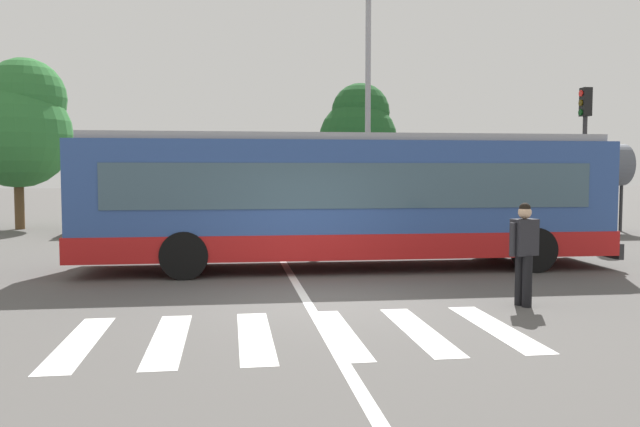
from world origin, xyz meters
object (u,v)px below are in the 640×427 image
at_px(parked_car_silver, 319,210).
at_px(twin_arm_street_lamp, 368,69).
at_px(parked_car_black, 247,211).
at_px(parked_car_teal, 388,210).
at_px(city_transit_bus, 346,199).
at_px(traffic_light_far_corner, 585,139).
at_px(background_tree_left, 20,124).
at_px(pedestrian_crossing_street, 524,248).
at_px(parked_car_champagne, 102,211).
at_px(parked_car_blue, 179,210).
at_px(bus_stop_shelter, 568,167).
at_px(background_tree_right, 359,132).

xyz_separation_m(parked_car_silver, twin_arm_street_lamp, (1.64, -1.06, 5.17)).
relative_size(parked_car_black, twin_arm_street_lamp, 0.48).
height_order(parked_car_black, parked_car_teal, same).
distance_m(city_transit_bus, traffic_light_far_corner, 9.85).
bearing_deg(parked_car_silver, background_tree_left, 168.92).
relative_size(pedestrian_crossing_street, parked_car_silver, 0.37).
bearing_deg(parked_car_champagne, traffic_light_far_corner, -18.68).
bearing_deg(parked_car_champagne, parked_car_blue, 4.33).
bearing_deg(background_tree_left, parked_car_champagne, -26.98).
distance_m(parked_car_black, bus_stop_shelter, 11.99).
height_order(pedestrian_crossing_street, parked_car_champagne, pedestrian_crossing_street).
relative_size(parked_car_blue, background_tree_left, 0.71).
relative_size(parked_car_silver, bus_stop_shelter, 1.06).
bearing_deg(parked_car_blue, parked_car_silver, -8.03).
relative_size(city_transit_bus, parked_car_silver, 2.62).
relative_size(city_transit_bus, parked_car_teal, 2.62).
height_order(parked_car_silver, bus_stop_shelter, bus_stop_shelter).
bearing_deg(pedestrian_crossing_street, background_tree_left, 128.24).
bearing_deg(parked_car_blue, parked_car_champagne, -175.67).
relative_size(city_transit_bus, parked_car_black, 2.63).
distance_m(parked_car_teal, background_tree_left, 14.56).
xyz_separation_m(parked_car_champagne, parked_car_blue, (2.77, 0.21, 0.00)).
distance_m(parked_car_black, twin_arm_street_lamp, 6.84).
bearing_deg(traffic_light_far_corner, city_transit_bus, -151.89).
bearing_deg(parked_car_blue, traffic_light_far_corner, -23.05).
distance_m(parked_car_teal, bus_stop_shelter, 6.82).
bearing_deg(parked_car_blue, twin_arm_street_lamp, -14.61).
distance_m(parked_car_black, parked_car_silver, 2.70).
bearing_deg(city_transit_bus, parked_car_champagne, 126.36).
xyz_separation_m(city_transit_bus, bus_stop_shelter, (9.72, 7.57, 0.83)).
bearing_deg(background_tree_left, traffic_light_far_corner, -20.19).
bearing_deg(background_tree_left, city_transit_bus, -47.56).
relative_size(city_transit_bus, parked_car_champagne, 2.66).
distance_m(parked_car_blue, parked_car_black, 2.65).
relative_size(parked_car_blue, background_tree_right, 0.71).
relative_size(parked_car_black, traffic_light_far_corner, 0.95).
distance_m(parked_car_silver, background_tree_left, 12.01).
bearing_deg(traffic_light_far_corner, background_tree_left, 159.81).
height_order(pedestrian_crossing_street, parked_car_silver, pedestrian_crossing_street).
bearing_deg(traffic_light_far_corner, parked_car_champagne, 161.32).
bearing_deg(twin_arm_street_lamp, parked_car_silver, 147.27).
bearing_deg(pedestrian_crossing_street, background_tree_right, 85.99).
bearing_deg(traffic_light_far_corner, parked_car_black, 155.29).
bearing_deg(city_transit_bus, twin_arm_street_lamp, 74.40).
bearing_deg(parked_car_champagne, parked_car_teal, -2.75).
distance_m(pedestrian_crossing_street, bus_stop_shelter, 14.40).
height_order(traffic_light_far_corner, background_tree_left, background_tree_left).
distance_m(city_transit_bus, twin_arm_street_lamp, 9.71).
bearing_deg(city_transit_bus, bus_stop_shelter, 37.93).
relative_size(background_tree_left, background_tree_right, 1.01).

